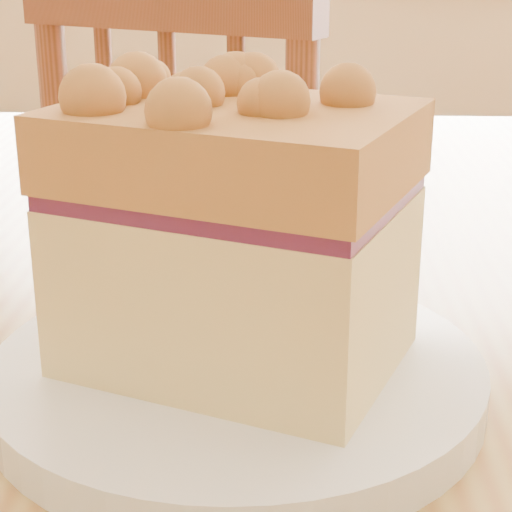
{
  "coord_description": "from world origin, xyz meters",
  "views": [
    {
      "loc": [
        0.11,
        -0.31,
        0.93
      ],
      "look_at": [
        0.01,
        0.03,
        0.8
      ],
      "focal_mm": 62.0,
      "sensor_mm": 36.0,
      "label": 1
    }
  ],
  "objects_px": {
    "cafe_chair_main": "(235,305)",
    "cake_slice": "(235,222)",
    "cafe_table_main": "(120,371)",
    "plate": "(237,377)"
  },
  "relations": [
    {
      "from": "cafe_chair_main",
      "to": "cake_slice",
      "type": "bearing_deg",
      "value": 120.22
    },
    {
      "from": "cafe_chair_main",
      "to": "plate",
      "type": "bearing_deg",
      "value": 120.25
    },
    {
      "from": "cafe_table_main",
      "to": "plate",
      "type": "relative_size",
      "value": 6.98
    },
    {
      "from": "plate",
      "to": "cafe_chair_main",
      "type": "bearing_deg",
      "value": 106.93
    },
    {
      "from": "cafe_chair_main",
      "to": "plate",
      "type": "xyz_separation_m",
      "value": [
        0.23,
        -0.74,
        0.3
      ]
    },
    {
      "from": "cafe_chair_main",
      "to": "cake_slice",
      "type": "xyz_separation_m",
      "value": [
        0.23,
        -0.74,
        0.37
      ]
    },
    {
      "from": "cafe_chair_main",
      "to": "plate",
      "type": "height_order",
      "value": "cafe_chair_main"
    },
    {
      "from": "cafe_table_main",
      "to": "cafe_chair_main",
      "type": "relative_size",
      "value": 1.59
    },
    {
      "from": "cafe_table_main",
      "to": "cake_slice",
      "type": "height_order",
      "value": "cake_slice"
    },
    {
      "from": "cafe_chair_main",
      "to": "plate",
      "type": "distance_m",
      "value": 0.83
    }
  ]
}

